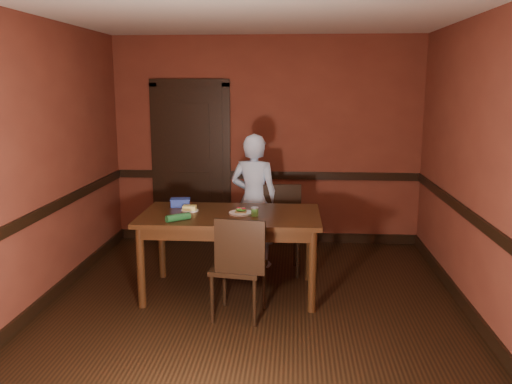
# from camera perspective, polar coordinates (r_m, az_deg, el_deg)

# --- Properties ---
(floor) EXTENTS (4.00, 4.50, 0.01)m
(floor) POSITION_cam_1_polar(r_m,az_deg,el_deg) (5.26, -0.28, -12.05)
(floor) COLOR black
(floor) RESTS_ON ground
(ceiling) EXTENTS (4.00, 4.50, 0.01)m
(ceiling) POSITION_cam_1_polar(r_m,az_deg,el_deg) (4.87, -0.32, 18.56)
(ceiling) COLOR beige
(ceiling) RESTS_ON ground
(wall_back) EXTENTS (4.00, 0.02, 2.70)m
(wall_back) POSITION_cam_1_polar(r_m,az_deg,el_deg) (7.11, 1.12, 5.37)
(wall_back) COLOR brown
(wall_back) RESTS_ON ground
(wall_front) EXTENTS (4.00, 0.02, 2.70)m
(wall_front) POSITION_cam_1_polar(r_m,az_deg,el_deg) (2.69, -4.03, -4.57)
(wall_front) COLOR brown
(wall_front) RESTS_ON ground
(wall_left) EXTENTS (0.02, 4.50, 2.70)m
(wall_left) POSITION_cam_1_polar(r_m,az_deg,el_deg) (5.42, -21.92, 2.69)
(wall_left) COLOR brown
(wall_left) RESTS_ON ground
(wall_right) EXTENTS (0.02, 4.50, 2.70)m
(wall_right) POSITION_cam_1_polar(r_m,az_deg,el_deg) (5.13, 22.58, 2.20)
(wall_right) COLOR brown
(wall_right) RESTS_ON ground
(dado_back) EXTENTS (4.00, 0.03, 0.10)m
(dado_back) POSITION_cam_1_polar(r_m,az_deg,el_deg) (7.16, 1.10, 1.78)
(dado_back) COLOR black
(dado_back) RESTS_ON ground
(dado_left) EXTENTS (0.03, 4.50, 0.10)m
(dado_left) POSITION_cam_1_polar(r_m,az_deg,el_deg) (5.49, -21.43, -1.95)
(dado_left) COLOR black
(dado_left) RESTS_ON ground
(dado_right) EXTENTS (0.03, 4.50, 0.10)m
(dado_right) POSITION_cam_1_polar(r_m,az_deg,el_deg) (5.21, 22.05, -2.68)
(dado_right) COLOR black
(dado_right) RESTS_ON ground
(baseboard_back) EXTENTS (4.00, 0.03, 0.12)m
(baseboard_back) POSITION_cam_1_polar(r_m,az_deg,el_deg) (7.34, 1.07, -4.70)
(baseboard_back) COLOR black
(baseboard_back) RESTS_ON ground
(baseboard_left) EXTENTS (0.03, 4.50, 0.12)m
(baseboard_left) POSITION_cam_1_polar(r_m,az_deg,el_deg) (5.73, -20.82, -10.16)
(baseboard_left) COLOR black
(baseboard_left) RESTS_ON ground
(baseboard_right) EXTENTS (0.03, 4.50, 0.12)m
(baseboard_right) POSITION_cam_1_polar(r_m,az_deg,el_deg) (5.46, 21.39, -11.26)
(baseboard_right) COLOR black
(baseboard_right) RESTS_ON ground
(door) EXTENTS (1.05, 0.07, 2.20)m
(door) POSITION_cam_1_polar(r_m,az_deg,el_deg) (7.23, -6.86, 3.33)
(door) COLOR black
(door) RESTS_ON ground
(dining_table) EXTENTS (1.77, 1.00, 0.83)m
(dining_table) POSITION_cam_1_polar(r_m,az_deg,el_deg) (5.47, -2.67, -6.50)
(dining_table) COLOR black
(dining_table) RESTS_ON floor
(chair_far) EXTENTS (0.48, 0.48, 0.97)m
(chair_far) POSITION_cam_1_polar(r_m,az_deg,el_deg) (6.05, 2.45, -4.06)
(chair_far) COLOR black
(chair_far) RESTS_ON floor
(chair_near) EXTENTS (0.51, 0.51, 0.96)m
(chair_near) POSITION_cam_1_polar(r_m,az_deg,el_deg) (4.92, -1.85, -7.76)
(chair_near) COLOR black
(chair_near) RESTS_ON floor
(person) EXTENTS (0.63, 0.49, 1.54)m
(person) POSITION_cam_1_polar(r_m,az_deg,el_deg) (6.21, -0.19, -0.91)
(person) COLOR #ADC8E9
(person) RESTS_ON floor
(sandwich_plate) EXTENTS (0.24, 0.24, 0.06)m
(sandwich_plate) POSITION_cam_1_polar(r_m,az_deg,el_deg) (5.34, -1.60, -2.13)
(sandwich_plate) COLOR white
(sandwich_plate) RESTS_ON dining_table
(sauce_jar) EXTENTS (0.07, 0.07, 0.09)m
(sauce_jar) POSITION_cam_1_polar(r_m,az_deg,el_deg) (5.25, -0.13, -2.08)
(sauce_jar) COLOR #509B3F
(sauce_jar) RESTS_ON dining_table
(cheese_saucer) EXTENTS (0.18, 0.18, 0.06)m
(cheese_saucer) POSITION_cam_1_polar(r_m,az_deg,el_deg) (5.50, -7.00, -1.77)
(cheese_saucer) COLOR white
(cheese_saucer) RESTS_ON dining_table
(food_tub) EXTENTS (0.22, 0.17, 0.09)m
(food_tub) POSITION_cam_1_polar(r_m,az_deg,el_deg) (5.70, -7.97, -1.11)
(food_tub) COLOR #2943B2
(food_tub) RESTS_ON dining_table
(wrapped_veg) EXTENTS (0.23, 0.20, 0.07)m
(wrapped_veg) POSITION_cam_1_polar(r_m,az_deg,el_deg) (5.12, -8.20, -2.66)
(wrapped_veg) COLOR #194F24
(wrapped_veg) RESTS_ON dining_table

